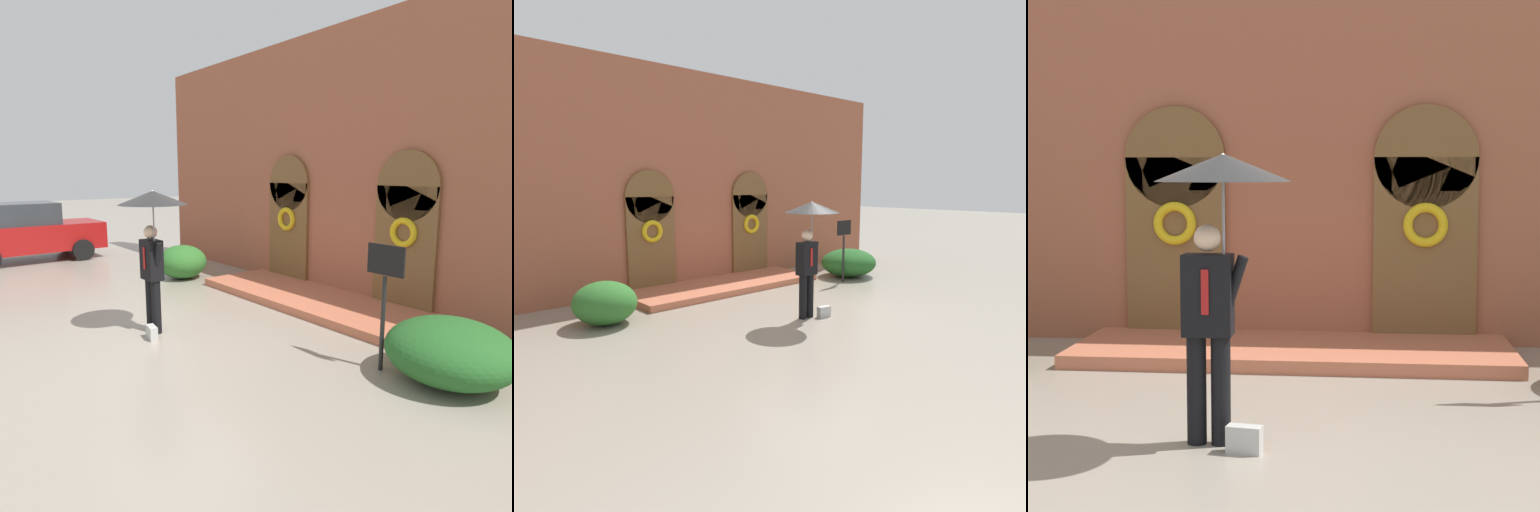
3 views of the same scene
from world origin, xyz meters
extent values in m
plane|color=gray|center=(0.00, 0.00, 0.00)|extent=(80.00, 80.00, 0.00)
cube|color=#9E563D|center=(0.00, 4.20, 2.80)|extent=(14.00, 0.50, 5.60)
cube|color=brown|center=(-1.60, 3.91, 1.20)|extent=(1.30, 0.08, 2.40)
cylinder|color=brown|center=(-1.60, 3.91, 2.40)|extent=(1.30, 0.08, 1.30)
cube|color=brown|center=(1.60, 3.91, 1.20)|extent=(1.30, 0.08, 2.40)
cylinder|color=brown|center=(1.60, 3.91, 2.40)|extent=(1.30, 0.08, 1.30)
torus|color=gold|center=(-1.60, 3.84, 1.55)|extent=(0.56, 0.12, 0.56)
torus|color=gold|center=(1.60, 3.84, 1.55)|extent=(0.56, 0.12, 0.56)
cube|color=#B56346|center=(0.00, 3.05, 0.08)|extent=(5.20, 1.80, 0.16)
cylinder|color=black|center=(-0.48, -0.25, 0.45)|extent=(0.16, 0.16, 0.90)
cylinder|color=black|center=(-0.28, -0.25, 0.45)|extent=(0.16, 0.16, 0.90)
cube|color=black|center=(-0.38, -0.25, 1.23)|extent=(0.40, 0.24, 0.66)
cube|color=#A51919|center=(-0.38, -0.38, 1.27)|extent=(0.06, 0.01, 0.36)
sphere|color=beige|center=(-0.38, -0.25, 1.69)|extent=(0.22, 0.22, 0.22)
cylinder|color=black|center=(-0.16, -0.25, 1.33)|extent=(0.22, 0.09, 0.46)
cylinder|color=gray|center=(-0.25, -0.25, 1.65)|extent=(0.02, 0.02, 0.98)
cone|color=black|center=(-0.25, -0.25, 2.25)|extent=(1.10, 1.10, 0.22)
cone|color=white|center=(-0.25, -0.25, 2.27)|extent=(0.61, 0.61, 0.20)
cube|color=#B7B7B2|center=(-0.06, -0.45, 0.11)|extent=(0.30, 0.16, 0.22)
camera|label=1|loc=(6.44, -3.48, 2.64)|focal=32.00mm
camera|label=2|loc=(-6.99, -6.43, 2.69)|focal=32.00mm
camera|label=3|loc=(0.92, -6.96, 2.22)|focal=60.00mm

